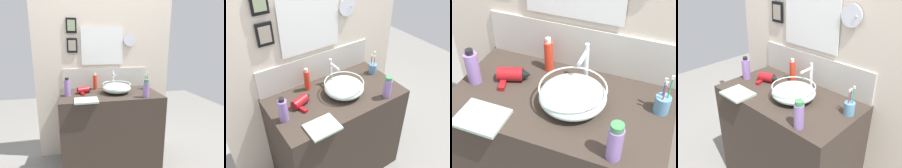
% 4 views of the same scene
% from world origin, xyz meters
% --- Properties ---
extents(ground_plane, '(6.00, 6.00, 0.00)m').
position_xyz_m(ground_plane, '(0.00, 0.00, 0.00)').
color(ground_plane, gray).
extents(vanity_counter, '(1.06, 0.59, 0.88)m').
position_xyz_m(vanity_counter, '(0.00, 0.00, 0.44)').
color(vanity_counter, '#382D26').
rests_on(vanity_counter, ground).
extents(back_panel, '(1.68, 0.09, 2.57)m').
position_xyz_m(back_panel, '(-0.00, 0.32, 1.29)').
color(back_panel, beige).
rests_on(back_panel, ground).
extents(glass_bowl_sink, '(0.31, 0.31, 0.11)m').
position_xyz_m(glass_bowl_sink, '(0.07, -0.01, 0.93)').
color(glass_bowl_sink, silver).
rests_on(glass_bowl_sink, vanity_counter).
extents(faucet, '(0.02, 0.13, 0.22)m').
position_xyz_m(faucet, '(0.07, 0.16, 1.01)').
color(faucet, silver).
rests_on(faucet, vanity_counter).
extents(hair_drier, '(0.18, 0.17, 0.07)m').
position_xyz_m(hair_drier, '(-0.28, 0.05, 0.91)').
color(hair_drier, maroon).
rests_on(hair_drier, vanity_counter).
extents(toothbrush_cup, '(0.07, 0.07, 0.21)m').
position_xyz_m(toothbrush_cup, '(0.46, 0.09, 0.92)').
color(toothbrush_cup, '#598CB2').
rests_on(toothbrush_cup, vanity_counter).
extents(spray_bottle, '(0.06, 0.06, 0.18)m').
position_xyz_m(spray_bottle, '(0.32, -0.24, 0.96)').
color(spray_bottle, '#8C6BB2').
rests_on(spray_bottle, vanity_counter).
extents(soap_dispenser, '(0.05, 0.05, 0.20)m').
position_xyz_m(soap_dispenser, '(-0.14, 0.20, 0.97)').
color(soap_dispenser, red).
rests_on(soap_dispenser, vanity_counter).
extents(shampoo_bottle, '(0.07, 0.07, 0.19)m').
position_xyz_m(shampoo_bottle, '(-0.46, -0.03, 0.96)').
color(shampoo_bottle, '#8C6BB2').
rests_on(shampoo_bottle, vanity_counter).
extents(hand_towel, '(0.22, 0.18, 0.02)m').
position_xyz_m(hand_towel, '(-0.28, -0.25, 0.88)').
color(hand_towel, '#99B29E').
rests_on(hand_towel, vanity_counter).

